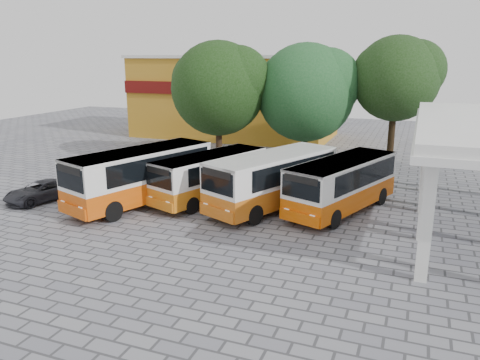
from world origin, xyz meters
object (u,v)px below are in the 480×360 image
at_px(bus_far_right, 342,182).
at_px(bus_centre_left, 210,174).
at_px(parked_car, 41,191).
at_px(bus_far_left, 141,173).
at_px(bus_centre_right, 273,177).

bearing_deg(bus_far_right, bus_centre_left, -154.53).
xyz_separation_m(bus_centre_left, bus_far_right, (7.53, 0.65, 0.08)).
distance_m(bus_far_right, parked_car, 17.27).
height_order(bus_far_left, bus_far_right, bus_far_left).
relative_size(bus_far_left, bus_centre_right, 1.03).
height_order(bus_centre_right, bus_far_right, bus_centre_right).
bearing_deg(parked_car, bus_far_left, 31.06).
bearing_deg(bus_far_right, bus_far_left, -145.19).
bearing_deg(bus_centre_left, bus_far_right, 25.17).
bearing_deg(bus_far_left, parked_car, -145.79).
bearing_deg(bus_centre_right, bus_centre_left, -157.87).
bearing_deg(bus_centre_left, bus_far_left, -127.24).
bearing_deg(bus_centre_left, bus_centre_right, 18.75).
xyz_separation_m(bus_far_left, bus_centre_left, (3.30, 2.11, -0.24)).
xyz_separation_m(bus_centre_right, parked_car, (-13.01, -3.60, -1.18)).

